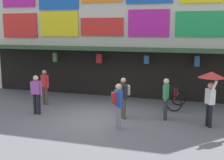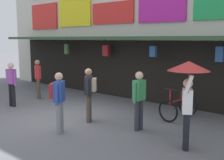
{
  "view_description": "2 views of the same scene",
  "coord_description": "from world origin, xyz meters",
  "px_view_note": "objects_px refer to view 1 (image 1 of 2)",
  "views": [
    {
      "loc": [
        3.61,
        -10.52,
        3.63
      ],
      "look_at": [
        0.21,
        1.0,
        1.45
      ],
      "focal_mm": 45.98,
      "sensor_mm": 36.0,
      "label": 1
    },
    {
      "loc": [
        6.99,
        -5.66,
        2.59
      ],
      "look_at": [
        1.12,
        1.19,
        1.26
      ],
      "focal_mm": 45.34,
      "sensor_mm": 36.0,
      "label": 2
    }
  ],
  "objects_px": {
    "pedestrian_in_red": "(166,97)",
    "pedestrian_in_green": "(118,103)",
    "bicycle_parked": "(176,100)",
    "pedestrian_in_blue": "(45,85)",
    "pedestrian_in_yellow": "(124,95)",
    "pedestrian_in_purple": "(36,92)",
    "pedestrian_with_umbrella": "(211,84)"
  },
  "relations": [
    {
      "from": "pedestrian_with_umbrella",
      "to": "bicycle_parked",
      "type": "bearing_deg",
      "value": 121.55
    },
    {
      "from": "bicycle_parked",
      "to": "pedestrian_with_umbrella",
      "type": "relative_size",
      "value": 0.59
    },
    {
      "from": "bicycle_parked",
      "to": "pedestrian_with_umbrella",
      "type": "bearing_deg",
      "value": -58.45
    },
    {
      "from": "pedestrian_in_yellow",
      "to": "pedestrian_in_purple",
      "type": "height_order",
      "value": "same"
    },
    {
      "from": "pedestrian_with_umbrella",
      "to": "pedestrian_in_red",
      "type": "bearing_deg",
      "value": 165.94
    },
    {
      "from": "pedestrian_in_red",
      "to": "pedestrian_in_purple",
      "type": "height_order",
      "value": "same"
    },
    {
      "from": "pedestrian_in_green",
      "to": "bicycle_parked",
      "type": "bearing_deg",
      "value": 61.37
    },
    {
      "from": "pedestrian_in_purple",
      "to": "pedestrian_in_green",
      "type": "distance_m",
      "value": 3.87
    },
    {
      "from": "pedestrian_in_blue",
      "to": "pedestrian_in_green",
      "type": "xyz_separation_m",
      "value": [
        4.23,
        -2.28,
        0.04
      ]
    },
    {
      "from": "pedestrian_with_umbrella",
      "to": "pedestrian_in_green",
      "type": "xyz_separation_m",
      "value": [
        -3.18,
        -1.19,
        -0.66
      ]
    },
    {
      "from": "pedestrian_with_umbrella",
      "to": "pedestrian_in_green",
      "type": "relative_size",
      "value": 1.24
    },
    {
      "from": "pedestrian_in_purple",
      "to": "bicycle_parked",
      "type": "bearing_deg",
      "value": 24.63
    },
    {
      "from": "bicycle_parked",
      "to": "pedestrian_in_red",
      "type": "xyz_separation_m",
      "value": [
        -0.3,
        -1.77,
        0.55
      ]
    },
    {
      "from": "pedestrian_in_red",
      "to": "pedestrian_in_green",
      "type": "height_order",
      "value": "same"
    },
    {
      "from": "pedestrian_in_blue",
      "to": "pedestrian_with_umbrella",
      "type": "xyz_separation_m",
      "value": [
        7.42,
        -1.09,
        0.69
      ]
    },
    {
      "from": "pedestrian_in_purple",
      "to": "pedestrian_in_green",
      "type": "height_order",
      "value": "same"
    },
    {
      "from": "pedestrian_in_red",
      "to": "pedestrian_in_yellow",
      "type": "relative_size",
      "value": 1.0
    },
    {
      "from": "pedestrian_in_blue",
      "to": "pedestrian_in_purple",
      "type": "relative_size",
      "value": 1.0
    },
    {
      "from": "pedestrian_in_red",
      "to": "pedestrian_in_blue",
      "type": "height_order",
      "value": "same"
    },
    {
      "from": "bicycle_parked",
      "to": "pedestrian_in_blue",
      "type": "xyz_separation_m",
      "value": [
        -6.08,
        -1.09,
        0.55
      ]
    },
    {
      "from": "bicycle_parked",
      "to": "pedestrian_in_purple",
      "type": "height_order",
      "value": "pedestrian_in_purple"
    },
    {
      "from": "bicycle_parked",
      "to": "pedestrian_in_blue",
      "type": "distance_m",
      "value": 6.2
    },
    {
      "from": "pedestrian_in_yellow",
      "to": "pedestrian_with_umbrella",
      "type": "relative_size",
      "value": 0.81
    },
    {
      "from": "pedestrian_in_yellow",
      "to": "pedestrian_in_purple",
      "type": "bearing_deg",
      "value": -172.37
    },
    {
      "from": "pedestrian_in_green",
      "to": "pedestrian_in_red",
      "type": "bearing_deg",
      "value": 46.24
    },
    {
      "from": "pedestrian_in_red",
      "to": "bicycle_parked",
      "type": "bearing_deg",
      "value": 80.23
    },
    {
      "from": "pedestrian_in_yellow",
      "to": "bicycle_parked",
      "type": "bearing_deg",
      "value": 47.09
    },
    {
      "from": "pedestrian_in_blue",
      "to": "pedestrian_in_yellow",
      "type": "distance_m",
      "value": 4.25
    },
    {
      "from": "pedestrian_with_umbrella",
      "to": "pedestrian_in_purple",
      "type": "relative_size",
      "value": 1.24
    },
    {
      "from": "pedestrian_in_blue",
      "to": "pedestrian_in_yellow",
      "type": "bearing_deg",
      "value": -13.56
    },
    {
      "from": "pedestrian_in_red",
      "to": "pedestrian_with_umbrella",
      "type": "relative_size",
      "value": 0.81
    },
    {
      "from": "pedestrian_in_blue",
      "to": "pedestrian_in_purple",
      "type": "bearing_deg",
      "value": -73.51
    }
  ]
}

